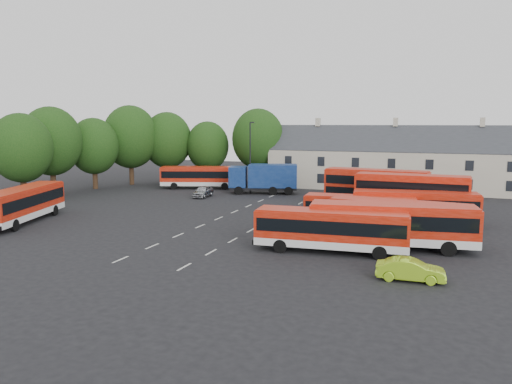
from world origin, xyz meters
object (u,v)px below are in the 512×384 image
at_px(box_truck, 264,177).
at_px(silver_car, 203,192).
at_px(bus_west, 23,202).
at_px(lime_car, 410,270).
at_px(bus_dd_south, 411,194).
at_px(lamppost, 250,155).
at_px(bus_row_a, 331,227).

height_order(box_truck, silver_car, box_truck).
height_order(bus_west, box_truck, box_truck).
distance_m(silver_car, lime_car, 37.44).
bearing_deg(lime_car, bus_dd_south, 0.29).
relative_size(bus_dd_south, box_truck, 1.16).
distance_m(bus_dd_south, box_truck, 22.63).
xyz_separation_m(silver_car, lamppost, (4.37, 5.36, 4.36)).
bearing_deg(silver_car, bus_dd_south, -18.67).
relative_size(bus_dd_south, lime_car, 2.69).
distance_m(bus_row_a, lamppost, 31.54).
xyz_separation_m(bus_west, lamppost, (12.81, 26.08, 3.08)).
height_order(silver_car, lamppost, lamppost).
height_order(bus_row_a, silver_car, bus_row_a).
relative_size(silver_car, lime_car, 1.03).
xyz_separation_m(bus_row_a, silver_car, (-21.12, 21.17, -1.16)).
bearing_deg(lamppost, bus_west, -116.17).
bearing_deg(box_truck, lamppost, 173.55).
bearing_deg(lamppost, silver_car, -129.20).
height_order(bus_west, silver_car, bus_west).
xyz_separation_m(box_truck, lime_car, (20.78, -31.63, -1.53)).
height_order(bus_dd_south, bus_west, bus_dd_south).
bearing_deg(bus_west, silver_car, -39.37).
relative_size(bus_dd_south, bus_west, 0.90).
bearing_deg(bus_dd_south, bus_west, -153.41).
relative_size(box_truck, silver_car, 2.25).
xyz_separation_m(bus_dd_south, bus_west, (-34.12, -14.88, -0.51)).
height_order(silver_car, lime_car, silver_car).
height_order(bus_row_a, bus_west, bus_west).
relative_size(box_truck, lime_car, 2.32).
bearing_deg(lamppost, bus_dd_south, -27.73).
height_order(bus_west, lamppost, lamppost).
height_order(bus_dd_south, lime_car, bus_dd_south).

